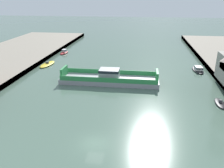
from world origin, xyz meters
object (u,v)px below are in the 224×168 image
Objects in this scene: moored_boat_mid_left at (198,69)px; moored_boat_near_right at (64,52)px; moored_boat_near_left at (220,103)px; chain_ferry at (109,78)px; moored_boat_far_left at (47,64)px.

moored_boat_near_right is at bearing 160.97° from moored_boat_mid_left.
moored_boat_mid_left is at bearing 89.76° from moored_boat_near_left.
chain_ferry reaches higher than moored_boat_near_left.
moored_boat_mid_left is (22.88, 12.17, -0.52)m from chain_ferry.
moored_boat_near_right reaches higher than moored_boat_near_left.
moored_boat_far_left is (-43.30, 21.00, 0.04)m from moored_boat_near_left.
moored_boat_near_right is at bearing 140.15° from moored_boat_near_left.
moored_boat_mid_left is at bearing 28.02° from chain_ferry.
moored_boat_mid_left is (43.19, -14.89, -0.00)m from moored_boat_near_right.
chain_ferry is at bearing -30.54° from moored_boat_far_left.
moored_boat_far_left is (-20.51, 12.10, -0.77)m from chain_ferry.
moored_boat_near_right is (-43.10, 35.97, 0.30)m from moored_boat_near_left.
moored_boat_near_left is (22.79, -8.91, -0.81)m from chain_ferry.
moored_boat_near_right is 14.97m from moored_boat_far_left.
moored_boat_near_right is at bearing 89.26° from moored_boat_far_left.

